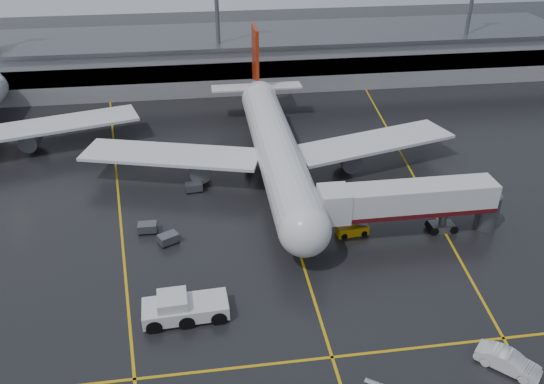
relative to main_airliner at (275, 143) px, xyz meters
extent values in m
plane|color=black|center=(0.00, -9.70, -4.21)|extent=(220.00, 220.00, 0.00)
cube|color=gold|center=(0.00, -9.70, -4.20)|extent=(0.25, 90.00, 0.02)
cube|color=gold|center=(0.00, -31.70, -4.20)|extent=(60.00, 0.25, 0.02)
cube|color=gold|center=(-20.00, 0.30, -4.20)|extent=(9.99, 69.35, 0.02)
cube|color=gold|center=(18.00, 0.30, -4.20)|extent=(7.57, 69.64, 0.02)
cube|color=gray|center=(0.00, 38.30, -0.21)|extent=(120.00, 18.00, 8.00)
cube|color=black|center=(0.00, 29.50, 0.29)|extent=(120.00, 0.40, 3.00)
cube|color=#595B60|center=(0.00, 38.30, 4.09)|extent=(122.00, 19.00, 0.60)
cylinder|color=#595B60|center=(-5.00, 32.30, 8.29)|extent=(0.70, 0.70, 25.00)
cylinder|color=#595B60|center=(40.00, 32.30, 8.29)|extent=(0.70, 0.70, 25.00)
cylinder|color=silver|center=(0.00, -1.70, -0.01)|extent=(5.20, 36.00, 5.20)
sphere|color=silver|center=(0.00, -19.70, -0.01)|extent=(5.20, 5.20, 5.20)
cone|color=silver|center=(0.00, 19.30, 0.59)|extent=(4.94, 8.00, 4.94)
cube|color=#942108|center=(0.00, 20.30, 5.49)|extent=(0.50, 5.50, 8.50)
cube|color=silver|center=(0.00, 19.30, 0.79)|extent=(14.00, 3.00, 0.25)
cube|color=silver|center=(-13.00, 0.30, -0.81)|extent=(22.80, 11.83, 0.40)
cube|color=silver|center=(13.00, 0.30, -0.81)|extent=(22.80, 11.83, 0.40)
cylinder|color=#595B60|center=(-9.50, -0.70, -2.21)|extent=(2.60, 4.50, 2.60)
cylinder|color=#595B60|center=(9.50, -0.70, -2.21)|extent=(2.60, 4.50, 2.60)
cylinder|color=#595B60|center=(0.00, -16.70, -3.21)|extent=(0.56, 0.56, 2.00)
cylinder|color=#595B60|center=(-3.20, 1.30, -3.21)|extent=(0.56, 0.56, 2.00)
cylinder|color=#595B60|center=(3.20, 1.30, -3.21)|extent=(0.56, 0.56, 2.00)
cylinder|color=black|center=(0.00, -16.70, -3.76)|extent=(0.40, 1.10, 1.10)
cylinder|color=black|center=(-3.20, 1.30, -3.66)|extent=(1.00, 1.40, 1.40)
cylinder|color=black|center=(3.20, 1.30, -3.66)|extent=(1.00, 1.40, 1.40)
cube|color=silver|center=(-29.00, 12.30, -0.81)|extent=(22.80, 11.83, 0.40)
cylinder|color=#595B60|center=(-32.50, 11.30, -2.21)|extent=(2.60, 4.50, 2.60)
cube|color=silver|center=(12.00, -15.70, 0.19)|extent=(18.00, 3.20, 3.00)
cube|color=#490C10|center=(12.00, -15.70, -1.11)|extent=(18.00, 3.30, 0.50)
cube|color=silver|center=(3.80, -15.70, 0.19)|extent=(3.00, 3.40, 3.30)
cylinder|color=#595B60|center=(16.00, -15.70, -2.71)|extent=(0.80, 0.80, 3.00)
cube|color=#595B60|center=(16.00, -15.70, -3.76)|extent=(2.60, 1.60, 0.90)
cylinder|color=#595B60|center=(21.00, -15.70, -2.21)|extent=(2.40, 2.40, 4.00)
cylinder|color=black|center=(14.90, -15.70, -3.76)|extent=(0.90, 1.80, 0.90)
cylinder|color=black|center=(17.10, -15.70, -3.76)|extent=(0.90, 1.80, 0.90)
cube|color=silver|center=(-11.52, -25.38, -3.27)|extent=(7.48, 3.31, 1.26)
cube|color=silver|center=(-12.57, -25.43, -2.22)|extent=(2.64, 2.64, 1.05)
cube|color=black|center=(-12.57, -25.43, -2.22)|extent=(2.38, 2.38, 0.94)
cylinder|color=black|center=(-14.24, -25.52, -3.63)|extent=(1.52, 3.21, 1.36)
cylinder|color=black|center=(-11.52, -25.38, -3.63)|extent=(1.52, 3.21, 1.36)
cylinder|color=black|center=(-8.80, -25.24, -3.63)|extent=(1.52, 3.21, 1.36)
cube|color=#D19509|center=(6.23, -14.97, -3.69)|extent=(3.51, 1.73, 1.03)
cube|color=#595B60|center=(6.23, -14.97, -2.70)|extent=(3.33, 1.16, 1.18)
cylinder|color=black|center=(5.11, -15.07, -3.93)|extent=(0.81, 1.65, 0.66)
cylinder|color=black|center=(7.35, -14.86, -3.93)|extent=(0.81, 1.65, 0.66)
imported|color=silver|center=(13.20, -34.77, -3.41)|extent=(4.64, 4.62, 1.60)
cube|color=#595B60|center=(-13.27, -13.97, -3.56)|extent=(2.38, 2.09, 0.90)
cylinder|color=black|center=(-13.74, -14.79, -4.03)|extent=(0.40, 0.20, 0.40)
cylinder|color=black|center=(-12.33, -14.04, -4.03)|extent=(0.40, 0.20, 0.40)
cylinder|color=black|center=(-14.21, -13.91, -4.03)|extent=(0.40, 0.20, 0.40)
cylinder|color=black|center=(-12.80, -13.16, -4.03)|extent=(0.40, 0.20, 0.40)
cube|color=#595B60|center=(-15.54, -11.57, -3.56)|extent=(2.03, 1.34, 0.90)
cylinder|color=black|center=(-16.35, -12.05, -4.03)|extent=(0.40, 0.20, 0.40)
cylinder|color=black|center=(-14.75, -12.08, -4.03)|extent=(0.40, 0.20, 0.40)
cylinder|color=black|center=(-16.33, -11.05, -4.03)|extent=(0.40, 0.20, 0.40)
cylinder|color=black|center=(-14.73, -11.08, -4.03)|extent=(0.40, 0.20, 0.40)
cube|color=#595B60|center=(-10.42, -3.33, -3.56)|extent=(2.14, 1.54, 0.90)
cylinder|color=black|center=(-11.15, -3.92, -4.03)|extent=(0.40, 0.20, 0.40)
cylinder|color=black|center=(-9.56, -3.73, -4.03)|extent=(0.40, 0.20, 0.40)
cylinder|color=black|center=(-11.27, -2.93, -4.03)|extent=(0.40, 0.20, 0.40)
cylinder|color=black|center=(-9.68, -2.74, -4.03)|extent=(0.40, 0.20, 0.40)
camera|label=1|loc=(-9.16, -61.70, 29.04)|focal=35.92mm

